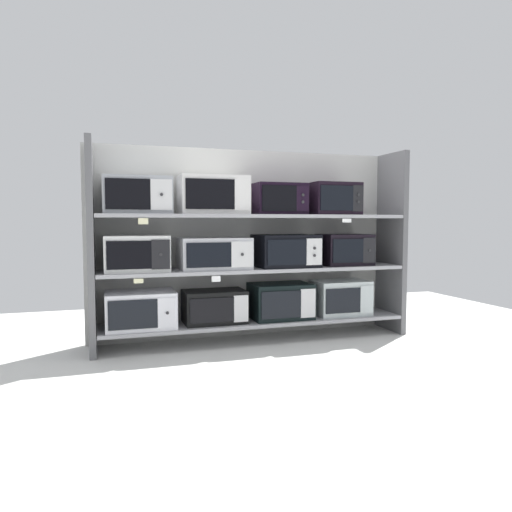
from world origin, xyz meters
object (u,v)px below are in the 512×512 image
Objects in this scene: microwave_3 at (340,297)px; microwave_5 at (214,253)px; microwave_6 at (286,251)px; microwave_11 at (331,199)px; microwave_4 at (136,253)px; microwave_9 at (213,195)px; microwave_10 at (278,199)px; microwave_0 at (140,309)px; microwave_7 at (344,250)px; microwave_8 at (137,195)px; microwave_2 at (281,301)px; microwave_1 at (214,306)px.

microwave_5 is (-1.19, -0.00, 0.43)m from microwave_3.
microwave_11 is (0.43, -0.00, 0.46)m from microwave_6.
microwave_4 is 0.90× the size of microwave_9.
microwave_10 is at bearing -0.01° from microwave_4.
microwave_3 is at bearing 0.01° from microwave_0.
microwave_9 reaches higher than microwave_6.
microwave_7 is 0.48m from microwave_11.
microwave_8 is at bearing -180.00° from microwave_6.
microwave_2 is 1.10m from microwave_9.
microwave_4 is 1.85m from microwave_7.
microwave_5 is (-0.00, -0.00, 0.45)m from microwave_1.
microwave_4 is 0.79m from microwave_9.
microwave_0 is 0.98× the size of microwave_9.
microwave_11 is at bearing 0.02° from microwave_10.
microwave_3 is 1.87m from microwave_4.
microwave_5 is 1.17m from microwave_11.
microwave_5 is at bearing -165.97° from microwave_1.
microwave_4 is 1.13× the size of microwave_7.
microwave_9 is 0.57m from microwave_10.
microwave_2 is 1.02m from microwave_11.
microwave_8 reaches higher than microwave_2.
microwave_10 reaches higher than microwave_0.
microwave_10 is 1.03× the size of microwave_11.
microwave_6 is 1.21× the size of microwave_11.
microwave_1 is 1.42m from microwave_11.
microwave_9 reaches higher than microwave_7.
microwave_7 is (1.22, 0.00, 0.01)m from microwave_5.
microwave_11 is at bearing -0.01° from microwave_2.
microwave_9 is (-0.60, -0.00, 0.92)m from microwave_2.
microwave_10 is (1.18, -0.00, 0.90)m from microwave_0.
microwave_10 reaches higher than microwave_6.
microwave_2 is 0.99× the size of microwave_8.
microwave_4 is 0.87× the size of microwave_5.
microwave_11 is at bearing -0.00° from microwave_0.
microwave_0 is 1.05× the size of microwave_2.
microwave_2 is at bearing -0.01° from microwave_1.
microwave_3 is at bearing 0.04° from microwave_10.
microwave_11 is at bearing -0.00° from microwave_9.
microwave_7 is at bearing 0.00° from microwave_9.
microwave_9 reaches higher than microwave_4.
microwave_6 is (0.64, -0.00, 0.01)m from microwave_5.
microwave_0 is 1.11m from microwave_9.
microwave_7 is 1.90m from microwave_8.
microwave_6 is (-0.54, -0.00, 0.44)m from microwave_3.
microwave_4 is at bearing -180.00° from microwave_7.
microwave_11 is (1.08, -0.00, 0.47)m from microwave_5.
microwave_8 is (-0.62, -0.00, 0.47)m from microwave_5.
microwave_7 is at bearing 0.02° from microwave_10.
microwave_5 is at bearing 179.97° from microwave_10.
microwave_8 is at bearing -179.99° from microwave_5.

